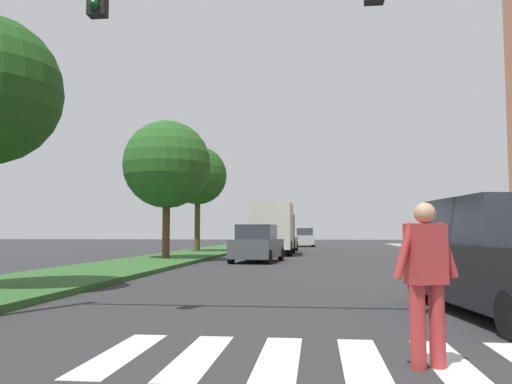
{
  "coord_description": "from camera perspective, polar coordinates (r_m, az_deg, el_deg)",
  "views": [
    {
      "loc": [
        -0.48,
        1.38,
        1.38
      ],
      "look_at": [
        -2.69,
        20.65,
        2.87
      ],
      "focal_mm": 36.85,
      "sensor_mm": 36.0,
      "label": 1
    }
  ],
  "objects": [
    {
      "name": "median_strip",
      "position": [
        27.62,
        -8.75,
        -7.04
      ],
      "size": [
        3.89,
        64.0,
        0.15
      ],
      "primitive_type": "cube",
      "color": "#2D5B28",
      "rests_on": "ground_plane"
    },
    {
      "name": "tree_distant",
      "position": [
        34.69,
        -6.34,
        1.76
      ],
      "size": [
        3.81,
        3.81,
        6.86
      ],
      "color": "#4C3823",
      "rests_on": "median_strip"
    },
    {
      "name": "suv_crossing",
      "position": [
        9.7,
        25.43,
        -6.63
      ],
      "size": [
        2.53,
        4.81,
        1.97
      ],
      "color": "black",
      "rests_on": "ground_plane"
    },
    {
      "name": "crosswalk",
      "position": [
        6.05,
        11.45,
        -17.47
      ],
      "size": [
        5.85,
        2.2,
        0.01
      ],
      "color": "silver",
      "rests_on": "ground_plane"
    },
    {
      "name": "sidewalk_right",
      "position": [
        28.07,
        25.07,
        -6.64
      ],
      "size": [
        3.0,
        64.0,
        0.15
      ],
      "primitive_type": "cube",
      "color": "#9E9991",
      "rests_on": "ground_plane"
    },
    {
      "name": "sedan_far_horizon",
      "position": [
        50.89,
        5.31,
        -5.0
      ],
      "size": [
        1.93,
        4.36,
        1.77
      ],
      "color": "#B7B7BC",
      "rests_on": "ground_plane"
    },
    {
      "name": "truck_box_delivery",
      "position": [
        32.33,
        1.94,
        -3.93
      ],
      "size": [
        2.4,
        6.2,
        3.1
      ],
      "color": "black",
      "rests_on": "ground_plane"
    },
    {
      "name": "sedan_distant",
      "position": [
        38.55,
        2.91,
        -5.26
      ],
      "size": [
        2.12,
        4.24,
        1.7
      ],
      "color": "gray",
      "rests_on": "ground_plane"
    },
    {
      "name": "ground_plane",
      "position": [
        28.65,
        7.57,
        -7.11
      ],
      "size": [
        140.0,
        140.0,
        0.0
      ],
      "primitive_type": "plane",
      "color": "#2D2D30"
    },
    {
      "name": "pedestrian_performer",
      "position": [
        5.73,
        17.99,
        -8.66
      ],
      "size": [
        0.73,
        0.36,
        1.69
      ],
      "color": "#B23333",
      "rests_on": "ground_plane"
    },
    {
      "name": "traffic_light_gantry",
      "position": [
        8.76,
        -17.48,
        15.35
      ],
      "size": [
        7.71,
        0.3,
        6.0
      ],
      "color": "gold",
      "rests_on": "median_strip"
    },
    {
      "name": "sedan_midblock",
      "position": [
        24.52,
        0.14,
        -5.74
      ],
      "size": [
        2.24,
        4.42,
        1.73
      ],
      "color": "#474C51",
      "rests_on": "ground_plane"
    },
    {
      "name": "tree_far",
      "position": [
        25.66,
        -9.65,
        2.94
      ],
      "size": [
        4.22,
        4.22,
        6.6
      ],
      "color": "#4C3823",
      "rests_on": "median_strip"
    }
  ]
}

